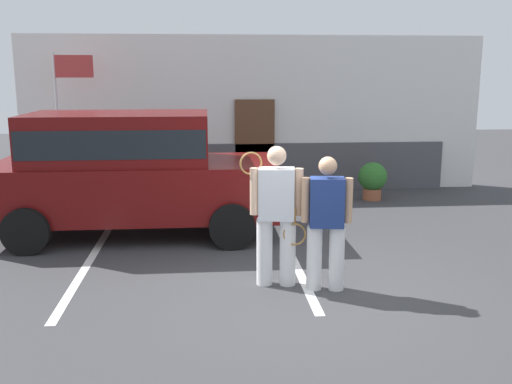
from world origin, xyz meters
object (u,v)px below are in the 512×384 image
object	(u,v)px
parked_suv	(129,168)
tennis_player_man	(276,214)
potted_plant_by_porch	(373,179)
flag_pole	(66,100)
tennis_player_woman	(326,222)

from	to	relation	value
parked_suv	tennis_player_man	bearing A→B (deg)	-50.03
potted_plant_by_porch	flag_pole	bearing A→B (deg)	176.55
tennis_player_man	flag_pole	world-z (taller)	flag_pole
tennis_player_man	parked_suv	bearing A→B (deg)	-42.38
tennis_player_woman	potted_plant_by_porch	distance (m)	5.52
parked_suv	tennis_player_woman	xyz separation A→B (m)	(2.74, -2.77, -0.27)
parked_suv	tennis_player_woman	world-z (taller)	parked_suv
tennis_player_man	tennis_player_woman	size ratio (longest dim) A/B	1.06
parked_suv	flag_pole	distance (m)	3.29
tennis_player_woman	flag_pole	distance (m)	7.10
tennis_player_man	potted_plant_by_porch	size ratio (longest dim) A/B	2.22
parked_suv	potted_plant_by_porch	bearing A→B (deg)	25.57
parked_suv	potted_plant_by_porch	xyz separation A→B (m)	(4.83, 2.32, -0.70)
parked_suv	potted_plant_by_porch	world-z (taller)	parked_suv
tennis_player_woman	potted_plant_by_porch	bearing A→B (deg)	-104.14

